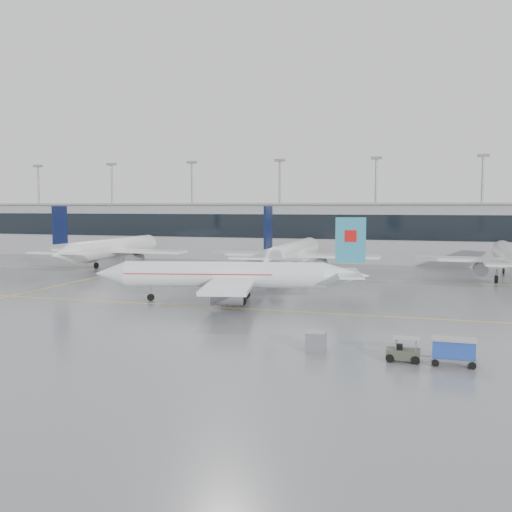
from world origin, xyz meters
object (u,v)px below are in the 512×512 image
(air_canada_jet, at_px, (234,276))
(baggage_tug, at_px, (403,353))
(baggage_cart, at_px, (454,350))
(gse_unit, at_px, (316,341))

(air_canada_jet, bearing_deg, baggage_tug, 121.54)
(baggage_tug, bearing_deg, baggage_cart, 0.00)
(baggage_tug, xyz_separation_m, baggage_cart, (3.60, -0.02, 0.51))
(air_canada_jet, relative_size, gse_unit, 21.71)
(air_canada_jet, bearing_deg, baggage_cart, 126.06)
(baggage_cart, relative_size, gse_unit, 2.06)
(air_canada_jet, height_order, gse_unit, air_canada_jet)
(air_canada_jet, relative_size, baggage_cart, 10.52)
(baggage_tug, relative_size, baggage_cart, 1.16)
(baggage_tug, relative_size, gse_unit, 2.40)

